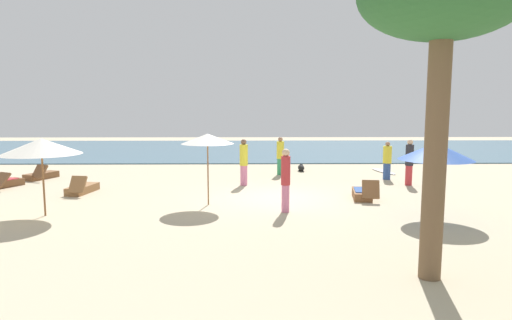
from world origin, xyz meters
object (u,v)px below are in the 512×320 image
lounger_1 (41,175)px  person_0 (409,162)px  umbrella_2 (208,139)px  person_1 (244,162)px  person_3 (280,156)px  lounger_0 (3,183)px  person_4 (286,179)px  person_2 (387,161)px  palm_2 (443,1)px  umbrella_1 (436,151)px  lounger_3 (363,194)px  umbrella_0 (41,146)px  lounger_2 (82,189)px  dog (301,168)px  surfboard (383,171)px

lounger_1 → person_0: person_0 is taller
umbrella_2 → person_1: size_ratio=1.24×
lounger_1 → person_0: 15.92m
person_0 → person_1: (-6.77, 0.08, -0.00)m
person_1 → person_3: size_ratio=1.06×
lounger_1 → lounger_0: bearing=-105.9°
person_0 → person_3: size_ratio=1.06×
person_3 → person_4: size_ratio=0.92×
person_2 → person_3: (-4.63, 1.36, 0.07)m
person_0 → person_3: person_0 is taller
person_1 → palm_2: bearing=-69.5°
umbrella_1 → person_3: 9.00m
umbrella_2 → lounger_3: size_ratio=1.38×
lounger_0 → umbrella_0: bearing=-50.3°
lounger_2 → dog: bearing=31.4°
lounger_0 → person_3: (11.29, 3.09, 0.73)m
lounger_1 → dog: 12.05m
umbrella_1 → surfboard: umbrella_1 is taller
lounger_2 → palm_2: 13.61m
lounger_2 → umbrella_0: bearing=-86.6°
lounger_0 → person_3: bearing=15.3°
lounger_0 → surfboard: bearing=13.6°
umbrella_1 → surfboard: (1.28, 8.92, -1.91)m
person_4 → palm_2: palm_2 is taller
person_1 → surfboard: 7.79m
lounger_0 → person_1: person_1 is taller
person_4 → palm_2: 6.98m
person_3 → dog: (1.12, 1.13, -0.73)m
lounger_3 → umbrella_0: bearing=-167.1°
lounger_3 → lounger_1: bearing=162.2°
umbrella_0 → dog: 12.45m
umbrella_1 → umbrella_2: (-6.70, 1.78, 0.23)m
person_0 → dog: bearing=135.3°
umbrella_2 → dog: umbrella_2 is taller
umbrella_2 → lounger_0: 9.28m
lounger_3 → person_4: 3.56m
palm_2 → dog: (-0.85, 13.60, -4.90)m
umbrella_1 → lounger_3: size_ratio=1.29×
lounger_1 → dog: size_ratio=2.44×
person_2 → surfboard: bearing=76.4°
umbrella_2 → surfboard: bearing=41.9°
person_4 → lounger_3: bearing=33.7°
lounger_3 → person_1: size_ratio=0.90×
umbrella_2 → person_1: bearing=72.5°
umbrella_1 → person_4: bearing=169.8°
lounger_1 → person_1: 9.22m
person_4 → palm_2: (2.32, -5.20, 4.05)m
lounger_2 → person_1: 6.27m
person_2 → person_3: size_ratio=0.94×
person_0 → person_3: (-5.08, 2.79, -0.07)m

